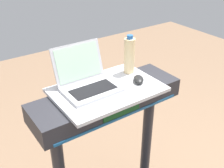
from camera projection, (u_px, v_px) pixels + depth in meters
The scene contains 4 objects.
desk_board at pixel (107, 90), 1.58m from camera, with size 0.60×0.41×0.02m, color silver.
laptop at pixel (87, 80), 1.55m from camera, with size 0.30×0.29×0.23m.
computer_mouse at pixel (139, 79), 1.63m from camera, with size 0.06×0.10×0.03m, color black.
water_bottle at pixel (129, 55), 1.70m from camera, with size 0.07×0.07×0.24m.
Camera 1 is at (-0.75, -0.43, 1.89)m, focal length 44.61 mm.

